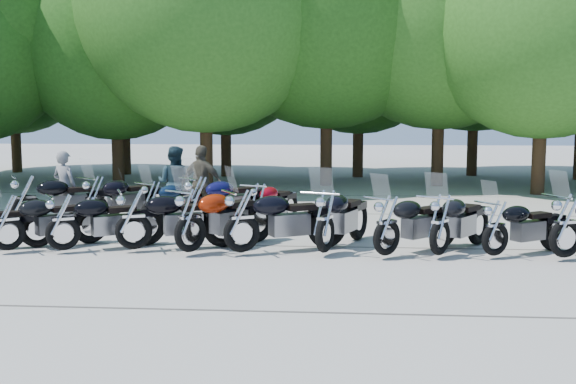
# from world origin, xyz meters

# --- Properties ---
(ground) EXTENTS (90.00, 90.00, 0.00)m
(ground) POSITION_xyz_m (0.00, 0.00, 0.00)
(ground) COLOR gray
(ground) RESTS_ON ground
(tree_2) EXTENTS (7.31, 7.31, 8.97)m
(tree_2) POSITION_xyz_m (-7.25, 12.84, 5.31)
(tree_2) COLOR #3A2614
(tree_2) RESTS_ON ground
(tree_3) EXTENTS (8.70, 8.70, 10.67)m
(tree_3) POSITION_xyz_m (-3.57, 11.24, 6.32)
(tree_3) COLOR #3A2614
(tree_3) RESTS_ON ground
(tree_4) EXTENTS (9.13, 9.13, 11.20)m
(tree_4) POSITION_xyz_m (0.54, 13.09, 6.64)
(tree_4) COLOR #3A2614
(tree_4) RESTS_ON ground
(tree_5) EXTENTS (9.04, 9.04, 11.10)m
(tree_5) POSITION_xyz_m (4.61, 13.20, 6.57)
(tree_5) COLOR #3A2614
(tree_5) RESTS_ON ground
(tree_6) EXTENTS (8.00, 8.00, 9.82)m
(tree_6) POSITION_xyz_m (7.55, 10.82, 5.81)
(tree_6) COLOR #3A2614
(tree_6) RESTS_ON ground
(tree_9) EXTENTS (7.59, 7.59, 9.32)m
(tree_9) POSITION_xyz_m (-13.53, 17.59, 5.52)
(tree_9) COLOR #3A2614
(tree_9) RESTS_ON ground
(tree_10) EXTENTS (7.78, 7.78, 9.55)m
(tree_10) POSITION_xyz_m (-8.29, 16.97, 5.66)
(tree_10) COLOR #3A2614
(tree_10) RESTS_ON ground
(tree_11) EXTENTS (7.56, 7.56, 9.28)m
(tree_11) POSITION_xyz_m (-3.76, 16.43, 5.49)
(tree_11) COLOR #3A2614
(tree_11) RESTS_ON ground
(tree_12) EXTENTS (7.88, 7.88, 9.67)m
(tree_12) POSITION_xyz_m (1.80, 16.47, 5.72)
(tree_12) COLOR #3A2614
(tree_12) RESTS_ON ground
(tree_13) EXTENTS (8.31, 8.31, 10.20)m
(tree_13) POSITION_xyz_m (6.69, 17.47, 6.04)
(tree_13) COLOR #3A2614
(tree_13) RESTS_ON ground
(motorcycle_1) EXTENTS (2.13, 2.03, 1.27)m
(motorcycle_1) POSITION_xyz_m (-5.26, 0.39, 0.64)
(motorcycle_1) COLOR black
(motorcycle_1) RESTS_ON ground
(motorcycle_2) EXTENTS (2.29, 1.83, 1.29)m
(motorcycle_2) POSITION_xyz_m (-4.22, 0.47, 0.65)
(motorcycle_2) COLOR black
(motorcycle_2) RESTS_ON ground
(motorcycle_3) EXTENTS (2.53, 1.61, 1.38)m
(motorcycle_3) POSITION_xyz_m (-2.90, 0.65, 0.69)
(motorcycle_3) COLOR black
(motorcycle_3) RESTS_ON ground
(motorcycle_4) EXTENTS (2.14, 2.47, 1.43)m
(motorcycle_4) POSITION_xyz_m (-1.76, 0.46, 0.71)
(motorcycle_4) COLOR #8F1C05
(motorcycle_4) RESTS_ON ground
(motorcycle_5) EXTENTS (2.57, 1.87, 1.42)m
(motorcycle_5) POSITION_xyz_m (-0.79, 0.52, 0.71)
(motorcycle_5) COLOR black
(motorcycle_5) RESTS_ON ground
(motorcycle_6) EXTENTS (1.62, 2.60, 1.41)m
(motorcycle_6) POSITION_xyz_m (0.76, 0.61, 0.71)
(motorcycle_6) COLOR black
(motorcycle_6) RESTS_ON ground
(motorcycle_7) EXTENTS (2.18, 2.15, 1.33)m
(motorcycle_7) POSITION_xyz_m (1.89, 0.46, 0.66)
(motorcycle_7) COLOR black
(motorcycle_7) RESTS_ON ground
(motorcycle_8) EXTENTS (1.94, 2.38, 1.35)m
(motorcycle_8) POSITION_xyz_m (2.87, 0.55, 0.67)
(motorcycle_8) COLOR black
(motorcycle_8) RESTS_ON ground
(motorcycle_9) EXTENTS (2.17, 1.72, 1.22)m
(motorcycle_9) POSITION_xyz_m (3.88, 0.61, 0.61)
(motorcycle_9) COLOR black
(motorcycle_9) RESTS_ON ground
(motorcycle_10) EXTENTS (2.55, 1.69, 1.39)m
(motorcycle_10) POSITION_xyz_m (5.10, 0.50, 0.69)
(motorcycle_10) COLOR #0E0D3C
(motorcycle_10) RESTS_ON ground
(motorcycle_12) EXTENTS (2.51, 1.94, 1.40)m
(motorcycle_12) POSITION_xyz_m (-6.22, 3.17, 0.70)
(motorcycle_12) COLOR black
(motorcycle_12) RESTS_ON ground
(motorcycle_13) EXTENTS (2.01, 2.40, 1.37)m
(motorcycle_13) POSITION_xyz_m (-4.64, 3.34, 0.69)
(motorcycle_13) COLOR black
(motorcycle_13) RESTS_ON ground
(motorcycle_14) EXTENTS (1.87, 2.19, 1.26)m
(motorcycle_14) POSITION_xyz_m (-3.26, 3.22, 0.63)
(motorcycle_14) COLOR #0B1A33
(motorcycle_14) RESTS_ON ground
(motorcycle_15) EXTENTS (2.34, 2.26, 1.41)m
(motorcycle_15) POSITION_xyz_m (-2.17, 3.08, 0.71)
(motorcycle_15) COLOR #0E0D3D
(motorcycle_15) RESTS_ON ground
(motorcycle_16) EXTENTS (1.45, 2.28, 1.24)m
(motorcycle_16) POSITION_xyz_m (-0.80, 3.14, 0.62)
(motorcycle_16) COLOR maroon
(motorcycle_16) RESTS_ON ground
(rider_0) EXTENTS (0.74, 0.60, 1.76)m
(rider_0) POSITION_xyz_m (-5.61, 3.94, 0.88)
(rider_0) COLOR gray
(rider_0) RESTS_ON ground
(rider_1) EXTENTS (1.01, 0.85, 1.85)m
(rider_1) POSITION_xyz_m (-3.09, 4.69, 0.92)
(rider_1) COLOR #1D343E
(rider_1) RESTS_ON ground
(rider_2) EXTENTS (1.20, 0.76, 1.89)m
(rider_2) POSITION_xyz_m (-2.31, 4.27, 0.95)
(rider_2) COLOR #4C4636
(rider_2) RESTS_ON ground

